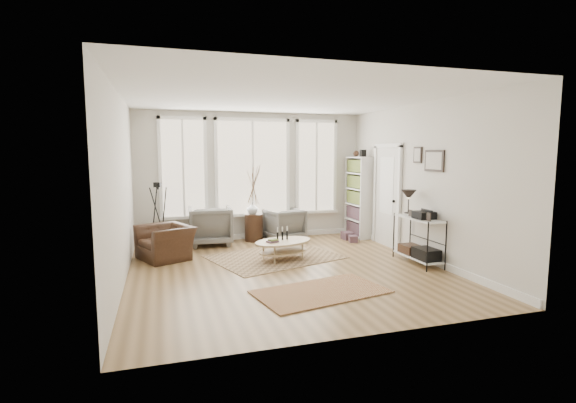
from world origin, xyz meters
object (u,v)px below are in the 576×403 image
object	(u,v)px
low_shelf	(418,235)
armchair_left	(210,226)
side_table	(254,205)
bookcase	(358,197)
armchair_right	(284,224)
accent_chair	(166,242)
coffee_table	(283,245)

from	to	relation	value
low_shelf	armchair_left	size ratio (longest dim) A/B	1.42
armchair_left	side_table	world-z (taller)	side_table
bookcase	armchair_right	size ratio (longest dim) A/B	2.62
armchair_right	side_table	world-z (taller)	side_table
side_table	accent_chair	bearing A→B (deg)	-150.66
bookcase	side_table	world-z (taller)	bookcase
bookcase	accent_chair	bearing A→B (deg)	-168.97
bookcase	armchair_right	distance (m)	1.89
bookcase	side_table	bearing A→B (deg)	174.82
low_shelf	side_table	size ratio (longest dim) A/B	0.76
low_shelf	accent_chair	size ratio (longest dim) A/B	1.35
coffee_table	armchair_left	xyz separation A→B (m)	(-1.14, 1.71, 0.14)
low_shelf	accent_chair	xyz separation A→B (m)	(-4.36, 1.66, -0.20)
low_shelf	coffee_table	xyz separation A→B (m)	(-2.27, 0.94, -0.23)
armchair_left	armchair_right	distance (m)	1.69
armchair_right	side_table	bearing A→B (deg)	-17.70
coffee_table	side_table	size ratio (longest dim) A/B	0.77
bookcase	armchair_left	bearing A→B (deg)	177.76
armchair_right	side_table	distance (m)	0.85
bookcase	low_shelf	world-z (taller)	bookcase
low_shelf	armchair_left	distance (m)	4.32
low_shelf	side_table	xyz separation A→B (m)	(-2.43, 2.75, 0.32)
low_shelf	armchair_right	world-z (taller)	low_shelf
side_table	low_shelf	bearing A→B (deg)	-48.53
side_table	accent_chair	xyz separation A→B (m)	(-1.93, -1.09, -0.51)
low_shelf	accent_chair	bearing A→B (deg)	159.15
accent_chair	coffee_table	bearing A→B (deg)	46.43
bookcase	accent_chair	distance (m)	4.54
coffee_table	side_table	world-z (taller)	side_table
armchair_left	side_table	distance (m)	1.07
low_shelf	coffee_table	world-z (taller)	low_shelf
low_shelf	armchair_left	bearing A→B (deg)	142.09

